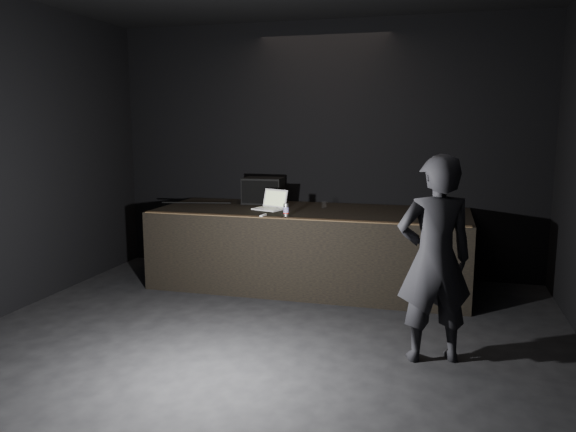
# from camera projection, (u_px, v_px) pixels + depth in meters

# --- Properties ---
(ground) EXTENTS (7.00, 7.00, 0.00)m
(ground) POSITION_uv_depth(u_px,v_px,m) (238.00, 372.00, 4.82)
(ground) COLOR black
(ground) RESTS_ON ground
(room_walls) EXTENTS (6.10, 7.10, 3.52)m
(room_walls) POSITION_uv_depth(u_px,v_px,m) (235.00, 134.00, 4.49)
(room_walls) COLOR black
(room_walls) RESTS_ON ground
(stage_riser) EXTENTS (4.00, 1.50, 1.00)m
(stage_riser) POSITION_uv_depth(u_px,v_px,m) (310.00, 248.00, 7.33)
(stage_riser) COLOR black
(stage_riser) RESTS_ON ground
(riser_lip) EXTENTS (3.92, 0.10, 0.01)m
(riser_lip) POSITION_uv_depth(u_px,v_px,m) (297.00, 218.00, 6.57)
(riser_lip) COLOR brown
(riser_lip) RESTS_ON stage_riser
(stage_monitor) EXTENTS (0.56, 0.43, 0.36)m
(stage_monitor) POSITION_uv_depth(u_px,v_px,m) (263.00, 191.00, 7.82)
(stage_monitor) COLOR black
(stage_monitor) RESTS_ON stage_riser
(cable) EXTENTS (0.96, 0.22, 0.02)m
(cable) POSITION_uv_depth(u_px,v_px,m) (196.00, 203.00, 7.85)
(cable) COLOR black
(cable) RESTS_ON stage_riser
(laptop) EXTENTS (0.45, 0.43, 0.25)m
(laptop) POSITION_uv_depth(u_px,v_px,m) (271.00, 204.00, 7.32)
(laptop) COLOR silver
(laptop) RESTS_ON stage_riser
(beer_can) EXTENTS (0.07, 0.07, 0.16)m
(beer_can) POSITION_uv_depth(u_px,v_px,m) (286.00, 210.00, 6.73)
(beer_can) COLOR silver
(beer_can) RESTS_ON stage_riser
(plastic_cup) EXTENTS (0.07, 0.07, 0.09)m
(plastic_cup) POSITION_uv_depth(u_px,v_px,m) (324.00, 205.00, 7.43)
(plastic_cup) COLOR white
(plastic_cup) RESTS_ON stage_riser
(wii_remote) EXTENTS (0.04, 0.15, 0.03)m
(wii_remote) POSITION_uv_depth(u_px,v_px,m) (263.00, 216.00, 6.74)
(wii_remote) COLOR silver
(wii_remote) RESTS_ON stage_riser
(person) EXTENTS (0.78, 0.63, 1.85)m
(person) POSITION_uv_depth(u_px,v_px,m) (435.00, 259.00, 4.93)
(person) COLOR black
(person) RESTS_ON ground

